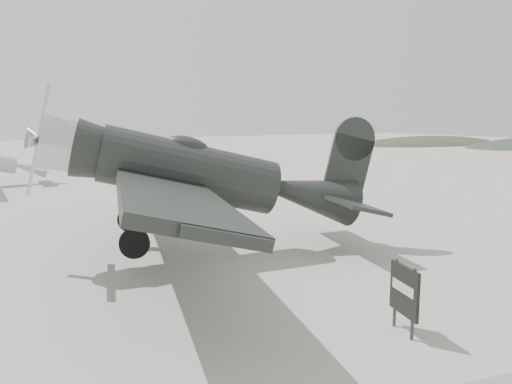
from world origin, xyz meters
The scene contains 4 objects.
ground centered at (0.00, 0.00, 0.00)m, with size 160.00×160.00×0.00m, color #AAA297.
hill_northeast centered at (50.00, 40.00, 0.00)m, with size 32.00×16.00×5.20m, color #2A3627.
lowwing_monoplane centered at (-1.75, 1.38, 2.33)m, with size 9.91×13.72×4.41m.
sign_board centered at (-0.63, -5.31, 0.80)m, with size 0.29×0.91×1.34m.
Camera 1 is at (-7.28, -11.75, 4.02)m, focal length 35.00 mm.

